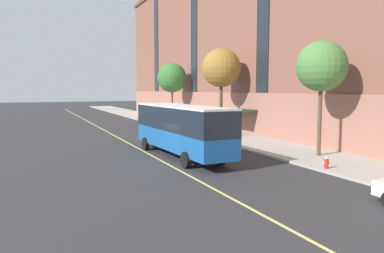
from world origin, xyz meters
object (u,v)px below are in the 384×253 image
object	(u,v)px
parked_car_silver_1	(188,130)
street_tree_mid_block	(321,67)
city_bus	(181,127)
street_tree_far_uptown	(221,68)
parked_car_darkgray_0	(149,120)
fire_hydrant	(326,163)
street_tree_far_downtown	(172,78)

from	to	relation	value
parked_car_silver_1	street_tree_mid_block	bearing A→B (deg)	-72.16
city_bus	parked_car_silver_1	size ratio (longest dim) A/B	2.78
parked_car_silver_1	street_tree_far_uptown	bearing A→B (deg)	16.78
parked_car_darkgray_0	fire_hydrant	size ratio (longest dim) A/B	6.46
parked_car_silver_1	street_tree_far_downtown	xyz separation A→B (m)	(4.27, 15.84, 5.57)
city_bus	parked_car_darkgray_0	world-z (taller)	city_bus
parked_car_silver_1	street_tree_mid_block	xyz separation A→B (m)	(4.27, -13.26, 5.52)
parked_car_darkgray_0	street_tree_far_uptown	xyz separation A→B (m)	(4.35, -11.40, 6.16)
parked_car_darkgray_0	parked_car_silver_1	distance (m)	12.69
city_bus	street_tree_mid_block	xyz separation A→B (m)	(8.77, -4.02, 4.19)
fire_hydrant	street_tree_far_uptown	bearing A→B (deg)	81.65
street_tree_far_downtown	street_tree_far_uptown	bearing A→B (deg)	-90.00
street_tree_mid_block	street_tree_far_uptown	bearing A→B (deg)	90.00
parked_car_silver_1	street_tree_far_uptown	xyz separation A→B (m)	(4.27, 1.29, 6.16)
parked_car_darkgray_0	street_tree_mid_block	world-z (taller)	street_tree_mid_block
parked_car_darkgray_0	street_tree_far_uptown	distance (m)	13.67
parked_car_silver_1	street_tree_far_uptown	size ratio (longest dim) A/B	0.48
parked_car_darkgray_0	street_tree_far_downtown	bearing A→B (deg)	35.93
city_bus	fire_hydrant	distance (m)	9.89
parked_car_darkgray_0	street_tree_mid_block	size ratio (longest dim) A/B	0.59
city_bus	fire_hydrant	bearing A→B (deg)	-51.21
parked_car_darkgray_0	street_tree_mid_block	distance (m)	26.88
city_bus	street_tree_far_downtown	bearing A→B (deg)	70.72
parked_car_darkgray_0	parked_car_silver_1	world-z (taller)	same
street_tree_mid_block	street_tree_far_downtown	world-z (taller)	street_tree_far_downtown
street_tree_far_uptown	parked_car_darkgray_0	bearing A→B (deg)	110.87
street_tree_mid_block	fire_hydrant	size ratio (longest dim) A/B	10.99
street_tree_mid_block	street_tree_far_downtown	xyz separation A→B (m)	(0.00, 29.10, 0.05)
city_bus	parked_car_silver_1	bearing A→B (deg)	64.03
city_bus	fire_hydrant	world-z (taller)	city_bus
street_tree_far_uptown	street_tree_far_downtown	bearing A→B (deg)	90.00
parked_car_silver_1	street_tree_far_uptown	distance (m)	7.60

